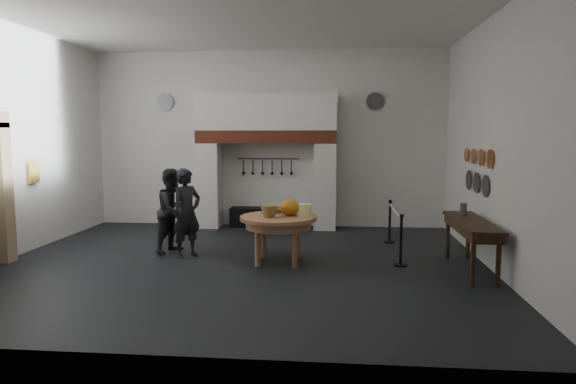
# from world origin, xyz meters

# --- Properties ---
(floor) EXTENTS (9.00, 8.00, 0.02)m
(floor) POSITION_xyz_m (0.00, 0.00, 0.00)
(floor) COLOR black
(floor) RESTS_ON ground
(ceiling) EXTENTS (9.00, 8.00, 0.02)m
(ceiling) POSITION_xyz_m (0.00, 0.00, 4.50)
(ceiling) COLOR silver
(ceiling) RESTS_ON wall_back
(wall_back) EXTENTS (9.00, 0.02, 4.50)m
(wall_back) POSITION_xyz_m (0.00, 4.00, 2.25)
(wall_back) COLOR silver
(wall_back) RESTS_ON floor
(wall_front) EXTENTS (9.00, 0.02, 4.50)m
(wall_front) POSITION_xyz_m (0.00, -4.00, 2.25)
(wall_front) COLOR silver
(wall_front) RESTS_ON floor
(wall_left) EXTENTS (0.02, 8.00, 4.50)m
(wall_left) POSITION_xyz_m (-4.50, 0.00, 2.25)
(wall_left) COLOR silver
(wall_left) RESTS_ON floor
(wall_right) EXTENTS (0.02, 8.00, 4.50)m
(wall_right) POSITION_xyz_m (4.50, 0.00, 2.25)
(wall_right) COLOR silver
(wall_right) RESTS_ON floor
(chimney_pier_left) EXTENTS (0.55, 0.70, 2.15)m
(chimney_pier_left) POSITION_xyz_m (-1.48, 3.65, 1.07)
(chimney_pier_left) COLOR silver
(chimney_pier_left) RESTS_ON floor
(chimney_pier_right) EXTENTS (0.55, 0.70, 2.15)m
(chimney_pier_right) POSITION_xyz_m (1.48, 3.65, 1.07)
(chimney_pier_right) COLOR silver
(chimney_pier_right) RESTS_ON floor
(hearth_brick_band) EXTENTS (3.50, 0.72, 0.32)m
(hearth_brick_band) POSITION_xyz_m (0.00, 3.65, 2.31)
(hearth_brick_band) COLOR #9E442B
(hearth_brick_band) RESTS_ON chimney_pier_left
(chimney_hood) EXTENTS (3.50, 0.70, 0.90)m
(chimney_hood) POSITION_xyz_m (0.00, 3.65, 2.92)
(chimney_hood) COLOR silver
(chimney_hood) RESTS_ON hearth_brick_band
(iron_range) EXTENTS (1.90, 0.45, 0.50)m
(iron_range) POSITION_xyz_m (0.00, 3.72, 0.25)
(iron_range) COLOR black
(iron_range) RESTS_ON floor
(utensil_rail) EXTENTS (1.60, 0.02, 0.02)m
(utensil_rail) POSITION_xyz_m (0.00, 3.92, 1.75)
(utensil_rail) COLOR black
(utensil_rail) RESTS_ON wall_back
(door_jamb_far) EXTENTS (0.22, 0.30, 2.60)m
(door_jamb_far) POSITION_xyz_m (-4.38, -0.30, 1.30)
(door_jamb_far) COLOR tan
(door_jamb_far) RESTS_ON floor
(wall_plaque) EXTENTS (0.05, 0.34, 0.44)m
(wall_plaque) POSITION_xyz_m (-4.45, 0.80, 1.60)
(wall_plaque) COLOR gold
(wall_plaque) RESTS_ON wall_left
(work_table) EXTENTS (1.45, 1.45, 0.07)m
(work_table) POSITION_xyz_m (0.69, 0.15, 0.84)
(work_table) COLOR tan
(work_table) RESTS_ON floor
(pumpkin) EXTENTS (0.36, 0.36, 0.31)m
(pumpkin) POSITION_xyz_m (0.89, 0.25, 1.03)
(pumpkin) COLOR orange
(pumpkin) RESTS_ON work_table
(cheese_block_big) EXTENTS (0.22, 0.22, 0.24)m
(cheese_block_big) POSITION_xyz_m (1.19, 0.10, 0.99)
(cheese_block_big) COLOR #F0F08F
(cheese_block_big) RESTS_ON work_table
(cheese_block_small) EXTENTS (0.18, 0.18, 0.20)m
(cheese_block_small) POSITION_xyz_m (1.17, 0.40, 0.97)
(cheese_block_small) COLOR #DFD085
(cheese_block_small) RESTS_ON work_table
(wicker_basket) EXTENTS (0.33, 0.33, 0.22)m
(wicker_basket) POSITION_xyz_m (0.54, -0.00, 0.98)
(wicker_basket) COLOR olive
(wicker_basket) RESTS_ON work_table
(bread_loaf) EXTENTS (0.31, 0.18, 0.13)m
(bread_loaf) POSITION_xyz_m (0.59, 0.50, 0.94)
(bread_loaf) COLOR olive
(bread_loaf) RESTS_ON work_table
(visitor_near) EXTENTS (0.71, 0.75, 1.73)m
(visitor_near) POSITION_xyz_m (-1.12, 0.41, 0.86)
(visitor_near) COLOR black
(visitor_near) RESTS_ON floor
(visitor_far) EXTENTS (0.91, 1.01, 1.70)m
(visitor_far) POSITION_xyz_m (-1.52, 0.81, 0.85)
(visitor_far) COLOR black
(visitor_far) RESTS_ON floor
(side_table) EXTENTS (0.55, 2.20, 0.06)m
(side_table) POSITION_xyz_m (4.10, -0.15, 0.87)
(side_table) COLOR #352113
(side_table) RESTS_ON floor
(pewter_jug) EXTENTS (0.12, 0.12, 0.22)m
(pewter_jug) POSITION_xyz_m (4.10, 0.45, 1.01)
(pewter_jug) COLOR #49494E
(pewter_jug) RESTS_ON side_table
(copper_pan_a) EXTENTS (0.03, 0.34, 0.34)m
(copper_pan_a) POSITION_xyz_m (4.46, 0.20, 1.95)
(copper_pan_a) COLOR #C6662D
(copper_pan_a) RESTS_ON wall_right
(copper_pan_b) EXTENTS (0.03, 0.32, 0.32)m
(copper_pan_b) POSITION_xyz_m (4.46, 0.75, 1.95)
(copper_pan_b) COLOR #C6662D
(copper_pan_b) RESTS_ON wall_right
(copper_pan_c) EXTENTS (0.03, 0.30, 0.30)m
(copper_pan_c) POSITION_xyz_m (4.46, 1.30, 1.95)
(copper_pan_c) COLOR #C6662D
(copper_pan_c) RESTS_ON wall_right
(copper_pan_d) EXTENTS (0.03, 0.28, 0.28)m
(copper_pan_d) POSITION_xyz_m (4.46, 1.85, 1.95)
(copper_pan_d) COLOR #C6662D
(copper_pan_d) RESTS_ON wall_right
(pewter_plate_left) EXTENTS (0.03, 0.40, 0.40)m
(pewter_plate_left) POSITION_xyz_m (4.46, 0.40, 1.45)
(pewter_plate_left) COLOR #4C4C51
(pewter_plate_left) RESTS_ON wall_right
(pewter_plate_mid) EXTENTS (0.03, 0.40, 0.40)m
(pewter_plate_mid) POSITION_xyz_m (4.46, 1.00, 1.45)
(pewter_plate_mid) COLOR #4C4C51
(pewter_plate_mid) RESTS_ON wall_right
(pewter_plate_right) EXTENTS (0.03, 0.40, 0.40)m
(pewter_plate_right) POSITION_xyz_m (4.46, 1.60, 1.45)
(pewter_plate_right) COLOR #4C4C51
(pewter_plate_right) RESTS_ON wall_right
(pewter_plate_back_left) EXTENTS (0.44, 0.03, 0.44)m
(pewter_plate_back_left) POSITION_xyz_m (-2.70, 3.96, 3.20)
(pewter_plate_back_left) COLOR #4C4C51
(pewter_plate_back_left) RESTS_ON wall_back
(pewter_plate_back_right) EXTENTS (0.44, 0.03, 0.44)m
(pewter_plate_back_right) POSITION_xyz_m (2.70, 3.96, 3.20)
(pewter_plate_back_right) COLOR #4C4C51
(pewter_plate_back_right) RESTS_ON wall_back
(barrier_post_near) EXTENTS (0.05, 0.05, 0.90)m
(barrier_post_near) POSITION_xyz_m (2.94, 0.10, 0.45)
(barrier_post_near) COLOR black
(barrier_post_near) RESTS_ON floor
(barrier_post_far) EXTENTS (0.05, 0.05, 0.90)m
(barrier_post_far) POSITION_xyz_m (2.94, 2.10, 0.45)
(barrier_post_far) COLOR black
(barrier_post_far) RESTS_ON floor
(barrier_rope) EXTENTS (0.04, 2.00, 0.04)m
(barrier_rope) POSITION_xyz_m (2.94, 1.10, 0.85)
(barrier_rope) COLOR beige
(barrier_rope) RESTS_ON barrier_post_near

